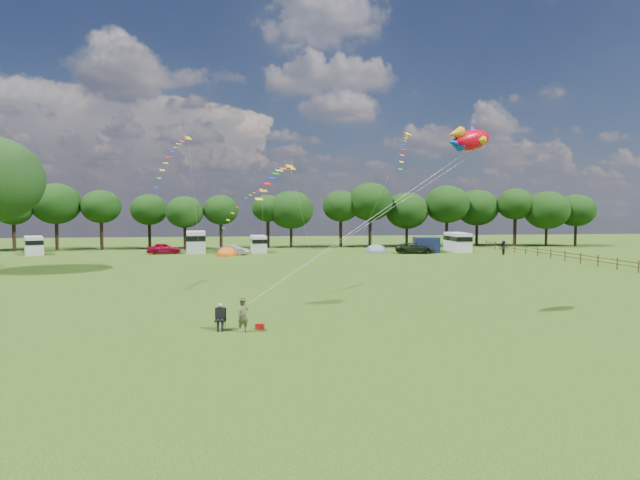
{
  "coord_description": "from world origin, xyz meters",
  "views": [
    {
      "loc": [
        -4.79,
        -28.25,
        6.16
      ],
      "look_at": [
        0.0,
        8.0,
        4.0
      ],
      "focal_mm": 30.0,
      "sensor_mm": 36.0,
      "label": 1
    }
  ],
  "objects": [
    {
      "name": "ground_plane",
      "position": [
        0.0,
        0.0,
        0.0
      ],
      "size": [
        180.0,
        180.0,
        0.0
      ],
      "primitive_type": "plane",
      "color": "black",
      "rests_on": "ground"
    },
    {
      "name": "campervan_c",
      "position": [
        -3.56,
        47.25,
        1.26
      ],
      "size": [
        2.32,
        4.89,
        2.34
      ],
      "rotation": [
        0.0,
        0.0,
        1.63
      ],
      "color": "silver",
      "rests_on": "ground"
    },
    {
      "name": "walker_a",
      "position": [
        28.39,
        38.49,
        0.8
      ],
      "size": [
        0.9,
        0.88,
        1.61
      ],
      "primitive_type": "imported",
      "rotation": [
        0.0,
        0.0,
        3.87
      ],
      "color": "black",
      "rests_on": "ground"
    },
    {
      "name": "streamer_kite_b",
      "position": [
        -5.0,
        22.85,
        6.85
      ],
      "size": [
        4.13,
        4.64,
        3.77
      ],
      "rotation": [
        0.0,
        0.0,
        1.16
      ],
      "color": "yellow",
      "rests_on": "ground"
    },
    {
      "name": "car_d",
      "position": [
        17.66,
        42.44,
        0.74
      ],
      "size": [
        5.74,
        3.33,
        1.47
      ],
      "primitive_type": "imported",
      "rotation": [
        0.0,
        0.0,
        1.4
      ],
      "color": "black",
      "rests_on": "ground"
    },
    {
      "name": "walker_b",
      "position": [
        29.83,
        41.0,
        0.89
      ],
      "size": [
        1.22,
        0.71,
        1.78
      ],
      "primitive_type": "imported",
      "rotation": [
        0.0,
        0.0,
        2.98
      ],
      "color": "black",
      "rests_on": "ground"
    },
    {
      "name": "car_b",
      "position": [
        -6.88,
        43.37,
        0.66
      ],
      "size": [
        3.96,
        2.75,
        1.31
      ],
      "primitive_type": "imported",
      "rotation": [
        0.0,
        0.0,
        1.16
      ],
      "color": "gray",
      "rests_on": "ground"
    },
    {
      "name": "campervan_a",
      "position": [
        -33.34,
        47.11,
        1.31
      ],
      "size": [
        3.92,
        5.43,
        2.45
      ],
      "rotation": [
        0.0,
        0.0,
        1.98
      ],
      "color": "silver",
      "rests_on": "ground"
    },
    {
      "name": "campervan_b",
      "position": [
        -12.29,
        48.27,
        1.59
      ],
      "size": [
        3.17,
        6.27,
        2.96
      ],
      "rotation": [
        0.0,
        0.0,
        1.67
      ],
      "color": "silver",
      "rests_on": "ground"
    },
    {
      "name": "kite_bag",
      "position": [
        -4.31,
        -1.19,
        0.16
      ],
      "size": [
        0.49,
        0.37,
        0.31
      ],
      "primitive_type": "cube",
      "rotation": [
        0.0,
        0.0,
        -0.19
      ],
      "color": "#AD1414",
      "rests_on": "ground"
    },
    {
      "name": "fence",
      "position": [
        32.0,
        34.5,
        0.7
      ],
      "size": [
        0.12,
        33.12,
        1.2
      ],
      "color": "#472D19",
      "rests_on": "ground"
    },
    {
      "name": "tent_orange",
      "position": [
        -7.81,
        42.26,
        0.02
      ],
      "size": [
        2.76,
        3.02,
        2.16
      ],
      "color": "#C74D08",
      "rests_on": "ground"
    },
    {
      "name": "tree_line",
      "position": [
        5.3,
        54.99,
        6.35
      ],
      "size": [
        102.98,
        10.98,
        10.27
      ],
      "color": "black",
      "rests_on": "ground"
    },
    {
      "name": "kite_flyer",
      "position": [
        -5.14,
        -1.63,
        0.81
      ],
      "size": [
        0.68,
        0.56,
        1.61
      ],
      "primitive_type": "imported",
      "rotation": [
        0.0,
        0.0,
        0.34
      ],
      "color": "brown",
      "rests_on": "ground"
    },
    {
      "name": "streamer_kite_c",
      "position": [
        -2.64,
        11.45,
        8.6
      ],
      "size": [
        3.27,
        5.01,
        2.83
      ],
      "rotation": [
        0.0,
        0.0,
        0.63
      ],
      "color": "#F2B403",
      "rests_on": "ground"
    },
    {
      "name": "awning_navy",
      "position": [
        19.78,
        43.83,
        1.06
      ],
      "size": [
        3.73,
        3.19,
        2.11
      ],
      "primitive_type": "cube",
      "rotation": [
        0.0,
        0.0,
        -0.14
      ],
      "color": "#121C3A",
      "rests_on": "ground"
    },
    {
      "name": "tent_greyblue",
      "position": [
        12.69,
        44.38,
        0.02
      ],
      "size": [
        3.16,
        3.46,
        2.35
      ],
      "color": "slate",
      "rests_on": "ground"
    },
    {
      "name": "fish_kite",
      "position": [
        7.61,
        1.06,
        10.08
      ],
      "size": [
        3.35,
        2.13,
        1.76
      ],
      "rotation": [
        0.0,
        -0.21,
        0.39
      ],
      "color": "#CA000F",
      "rests_on": "ground"
    },
    {
      "name": "streamer_kite_d",
      "position": [
        10.83,
        24.45,
        12.65
      ],
      "size": [
        2.67,
        5.01,
        4.28
      ],
      "rotation": [
        0.0,
        0.0,
        0.49
      ],
      "color": "#E2CA00",
      "rests_on": "ground"
    },
    {
      "name": "campervan_d",
      "position": [
        24.83,
        45.01,
        1.44
      ],
      "size": [
        2.48,
        5.54,
        2.69
      ],
      "rotation": [
        0.0,
        0.0,
        1.54
      ],
      "color": "silver",
      "rests_on": "ground"
    },
    {
      "name": "streamer_kite_a",
      "position": [
        -12.42,
        29.22,
        11.94
      ],
      "size": [
        3.38,
        5.61,
        5.78
      ],
      "rotation": [
        0.0,
        0.0,
        0.71
      ],
      "color": "#FFBC07",
      "rests_on": "ground"
    },
    {
      "name": "car_a",
      "position": [
        -16.32,
        46.0,
        0.76
      ],
      "size": [
        4.76,
        2.38,
        1.52
      ],
      "primitive_type": "imported",
      "rotation": [
        0.0,
        0.0,
        1.7
      ],
      "color": "maroon",
      "rests_on": "ground"
    },
    {
      "name": "camp_chair",
      "position": [
        -6.29,
        -0.99,
        0.83
      ],
      "size": [
        0.61,
        0.61,
        1.38
      ],
      "rotation": [
        0.0,
        0.0,
        -0.1
      ],
      "color": "#99999E",
      "rests_on": "ground"
    }
  ]
}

